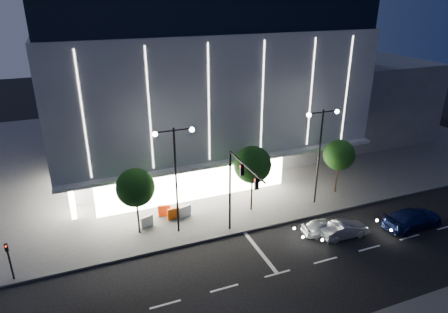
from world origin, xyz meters
The scene contains 18 objects.
ground centered at (0.00, 0.00, 0.00)m, with size 160.00×160.00×0.00m, color black.
sidewalk_museum centered at (5.00, 24.00, 0.07)m, with size 70.00×40.00×0.15m, color #474747.
museum centered at (2.98, 22.31, 9.27)m, with size 30.00×25.80×18.00m.
annex_building centered at (26.00, 24.00, 5.00)m, with size 16.00×20.00×10.00m, color #4C4C51.
traffic_mast centered at (1.00, 3.34, 5.03)m, with size 0.33×5.89×7.07m.
street_lamp_west centered at (-3.00, 6.00, 5.96)m, with size 3.16×0.36×9.00m.
street_lamp_east centered at (10.00, 6.00, 5.96)m, with size 3.16×0.36×9.00m.
ped_signal_far centered at (-15.00, 4.50, 1.89)m, with size 0.22×0.24×3.00m.
tree_left centered at (-5.97, 7.02, 4.03)m, with size 3.02×3.02×5.72m.
tree_mid centered at (4.03, 7.02, 4.33)m, with size 3.25×3.25×6.15m.
tree_right centered at (13.03, 7.02, 3.88)m, with size 2.91×2.91×5.51m.
car_lead centered at (7.96, 1.49, 0.65)m, with size 1.53×3.80×1.29m, color #B8BBC0.
car_second centered at (9.14, 0.58, 0.66)m, with size 1.39×3.98×1.31m, color #B5B7BD.
car_third centered at (15.32, -0.35, 0.79)m, with size 2.22×5.45×1.58m, color navy.
barrier_a centered at (-3.48, 8.82, 0.65)m, with size 1.10×0.25×1.00m, color #EB400D.
barrier_b centered at (-5.27, 7.58, 0.65)m, with size 1.10×0.25×1.00m, color white.
barrier_c centered at (-2.85, 8.03, 0.65)m, with size 1.10×0.25×1.00m, color #E2540C.
barrier_d centered at (-1.84, 8.06, 0.65)m, with size 1.10×0.25×1.00m, color white.
Camera 1 is at (-9.83, -21.08, 18.23)m, focal length 32.00 mm.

